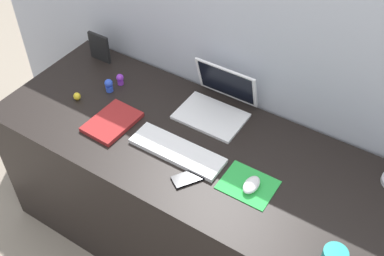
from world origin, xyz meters
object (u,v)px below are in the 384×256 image
at_px(picture_frame, 99,47).
at_px(toy_figurine_yellow, 77,96).
at_px(laptop, 218,101).
at_px(keyboard, 177,151).
at_px(mouse, 251,185).
at_px(notebook_pad, 112,122).
at_px(toy_figurine_blue, 109,85).
at_px(cell_phone, 189,178).
at_px(toy_figurine_purple, 120,79).

bearing_deg(picture_frame, toy_figurine_yellow, -69.19).
distance_m(laptop, keyboard, 0.32).
relative_size(mouse, picture_frame, 0.64).
bearing_deg(toy_figurine_yellow, notebook_pad, -9.42).
relative_size(notebook_pad, toy_figurine_blue, 3.62).
relative_size(cell_phone, toy_figurine_purple, 2.24).
distance_m(toy_figurine_blue, toy_figurine_yellow, 0.16).
bearing_deg(mouse, notebook_pad, -179.50).
distance_m(keyboard, toy_figurine_yellow, 0.58).
xyz_separation_m(toy_figurine_yellow, toy_figurine_purple, (0.10, 0.20, 0.01)).
bearing_deg(picture_frame, notebook_pad, -43.77).
bearing_deg(picture_frame, toy_figurine_purple, -26.03).
height_order(laptop, keyboard, laptop).
xyz_separation_m(keyboard, cell_phone, (0.12, -0.09, -0.01)).
height_order(mouse, cell_phone, mouse).
relative_size(laptop, toy_figurine_yellow, 8.01).
distance_m(cell_phone, toy_figurine_purple, 0.69).
relative_size(keyboard, picture_frame, 2.73).
distance_m(cell_phone, toy_figurine_blue, 0.67).
height_order(keyboard, picture_frame, picture_frame).
height_order(picture_frame, toy_figurine_yellow, picture_frame).
relative_size(picture_frame, toy_figurine_blue, 2.26).
height_order(laptop, toy_figurine_purple, laptop).
distance_m(keyboard, notebook_pad, 0.34).
xyz_separation_m(keyboard, mouse, (0.35, -0.00, 0.01)).
bearing_deg(keyboard, cell_phone, -38.89).
height_order(mouse, notebook_pad, mouse).
xyz_separation_m(picture_frame, toy_figurine_purple, (0.21, -0.10, -0.04)).
height_order(laptop, picture_frame, laptop).
xyz_separation_m(cell_phone, picture_frame, (-0.82, 0.43, 0.07)).
height_order(cell_phone, picture_frame, picture_frame).
bearing_deg(toy_figurine_purple, mouse, -15.69).
relative_size(mouse, notebook_pad, 0.40).
height_order(notebook_pad, toy_figurine_blue, toy_figurine_blue).
distance_m(laptop, mouse, 0.47).
relative_size(mouse, toy_figurine_purple, 1.68).
relative_size(keyboard, mouse, 4.27).
bearing_deg(picture_frame, laptop, -1.17).
relative_size(picture_frame, toy_figurine_yellow, 4.00).
bearing_deg(notebook_pad, toy_figurine_purple, 123.62).
relative_size(laptop, picture_frame, 2.00).
bearing_deg(laptop, toy_figurine_purple, -169.74).
xyz_separation_m(cell_phone, toy_figurine_blue, (-0.61, 0.26, 0.03)).
distance_m(toy_figurine_blue, toy_figurine_purple, 0.07).
bearing_deg(laptop, keyboard, -91.08).
relative_size(mouse, cell_phone, 0.75).
height_order(notebook_pad, toy_figurine_yellow, toy_figurine_yellow).
height_order(picture_frame, toy_figurine_purple, picture_frame).
bearing_deg(notebook_pad, picture_frame, 138.45).
bearing_deg(notebook_pad, mouse, 2.72).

